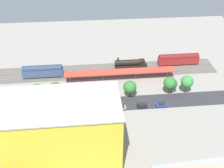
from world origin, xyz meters
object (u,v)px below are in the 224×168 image
parked_car_5 (61,111)px  street_tree_2 (55,89)px  parked_car_3 (101,109)px  street_tree_5 (187,82)px  platform_canopy_near (120,72)px  locomotive (131,63)px  parked_car_4 (82,110)px  parked_car_7 (20,114)px  traffic_light (84,105)px  parked_car_0 (162,105)px  parked_car_2 (121,107)px  freight_coach_far (43,71)px  street_tree_0 (37,91)px  street_tree_1 (172,84)px  parked_car_1 (142,106)px  street_tree_3 (170,83)px  box_truck_0 (38,124)px  passenger_coach (178,59)px  box_truck_1 (57,124)px  parked_car_6 (42,112)px  street_tree_4 (130,87)px  construction_building (60,132)px

parked_car_5 → street_tree_2: (2.44, -9.02, 4.01)m
parked_car_3 → street_tree_5: 36.67m
street_tree_5 → parked_car_5: bearing=9.5°
platform_canopy_near → locomotive: 12.76m
parked_car_4 → parked_car_7: bearing=0.3°
parked_car_4 → traffic_light: (-1.00, 1.05, 3.38)m
parked_car_0 → parked_car_2: parked_car_2 is taller
freight_coach_far → street_tree_5: 62.77m
parked_car_0 → parked_car_3: parked_car_3 is taller
street_tree_0 → street_tree_1: (-54.04, -1.05, -0.59)m
freight_coach_far → street_tree_1: street_tree_1 is taller
freight_coach_far → street_tree_2: size_ratio=2.32×
parked_car_1 → street_tree_3: 15.51m
locomotive → box_truck_0: locomotive is taller
street_tree_5 → freight_coach_far: bearing=-16.4°
parked_car_7 → street_tree_5: bearing=-172.7°
locomotive → freight_coach_far: freight_coach_far is taller
passenger_coach → parked_car_4: passenger_coach is taller
box_truck_1 → street_tree_0: size_ratio=1.07×
parked_car_6 → street_tree_3: 51.67m
parked_car_2 → locomotive: bearing=-105.4°
platform_canopy_near → street_tree_1: size_ratio=7.28×
street_tree_5 → parked_car_6: bearing=7.7°
parked_car_5 → parked_car_6: parked_car_6 is taller
box_truck_0 → street_tree_4: size_ratio=1.21×
street_tree_1 → parked_car_0: bearing=54.5°
parked_car_1 → box_truck_0: (38.69, 7.74, 0.79)m
parked_car_2 → parked_car_6: 29.95m
street_tree_2 → traffic_light: street_tree_2 is taller
parked_car_3 → construction_building: 26.86m
box_truck_0 → street_tree_1: street_tree_1 is taller
traffic_light → locomotive: bearing=-124.8°
parked_car_4 → street_tree_1: (-36.97, -8.81, 3.79)m
parked_car_3 → parked_car_4: (7.44, 0.04, -0.04)m
parked_car_3 → construction_building: size_ratio=0.13×
parked_car_4 → box_truck_1: bearing=42.3°
parked_car_3 → passenger_coach: bearing=-141.3°
passenger_coach → parked_car_2: 44.37m
construction_building → street_tree_2: bearing=-82.4°
parked_car_0 → parked_car_4: bearing=0.6°
street_tree_4 → platform_canopy_near: bearing=-78.1°
parked_car_5 → box_truck_0: 10.45m
parked_car_3 → box_truck_1: size_ratio=0.53×
box_truck_0 → street_tree_5: size_ratio=1.09×
platform_canopy_near → parked_car_6: platform_canopy_near is taller
street_tree_3 → street_tree_1: bearing=-164.5°
freight_coach_far → traffic_light: traffic_light is taller
parked_car_2 → construction_building: 31.29m
freight_coach_far → parked_car_5: 27.93m
box_truck_0 → street_tree_1: 54.94m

